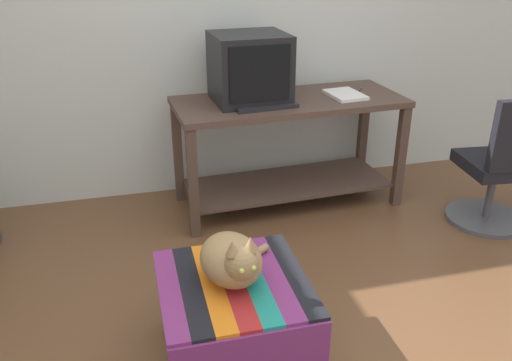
% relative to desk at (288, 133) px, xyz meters
% --- Properties ---
extents(back_wall, '(8.00, 0.10, 2.60)m').
position_rel_desk_xyz_m(back_wall, '(-0.41, 0.45, 0.78)').
color(back_wall, silver).
rests_on(back_wall, ground_plane).
extents(desk, '(1.56, 0.70, 0.76)m').
position_rel_desk_xyz_m(desk, '(0.00, 0.00, 0.00)').
color(desk, '#4C382D').
rests_on(desk, ground_plane).
extents(tv_monitor, '(0.49, 0.46, 0.43)m').
position_rel_desk_xyz_m(tv_monitor, '(-0.26, 0.03, 0.45)').
color(tv_monitor, black).
rests_on(tv_monitor, desk).
extents(keyboard, '(0.41, 0.19, 0.02)m').
position_rel_desk_xyz_m(keyboard, '(-0.21, -0.15, 0.25)').
color(keyboard, black).
rests_on(keyboard, desk).
extents(book, '(0.24, 0.31, 0.02)m').
position_rel_desk_xyz_m(book, '(0.38, -0.03, 0.25)').
color(book, white).
rests_on(book, desk).
extents(ottoman_with_blanket, '(0.63, 0.66, 0.41)m').
position_rel_desk_xyz_m(ottoman_with_blanket, '(-0.69, -1.43, -0.31)').
color(ottoman_with_blanket, tan).
rests_on(ottoman_with_blanket, ground_plane).
extents(cat, '(0.36, 0.39, 0.27)m').
position_rel_desk_xyz_m(cat, '(-0.69, -1.42, -0.00)').
color(cat, '#9E7A4C').
rests_on(cat, ottoman_with_blanket).
extents(office_chair, '(0.52, 0.52, 0.89)m').
position_rel_desk_xyz_m(office_chair, '(1.21, -0.66, -0.13)').
color(office_chair, '#4C4C51').
rests_on(office_chair, ground_plane).
extents(pen, '(0.09, 0.11, 0.01)m').
position_rel_desk_xyz_m(pen, '(0.52, 0.06, 0.24)').
color(pen, black).
rests_on(pen, desk).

